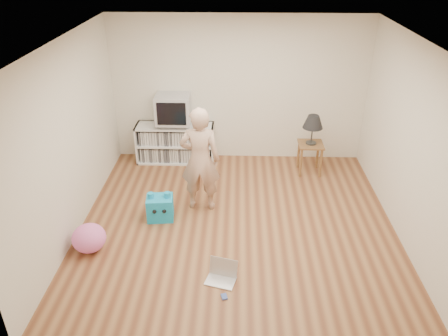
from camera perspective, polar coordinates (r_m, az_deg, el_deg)
name	(u,v)px	position (r m, az deg, el deg)	size (l,w,h in m)	color
ground	(237,225)	(6.39, 1.71, -7.40)	(4.50, 4.50, 0.00)	brown
walls	(238,143)	(5.73, 1.89, 3.23)	(4.52, 4.52, 2.60)	silver
ceiling	(240,43)	(5.32, 2.12, 16.04)	(4.50, 4.50, 0.01)	white
media_unit	(176,143)	(8.06, -6.35, 3.29)	(1.40, 0.45, 0.70)	white
dvd_deck	(174,124)	(7.89, -6.51, 5.78)	(0.45, 0.35, 0.07)	gray
crt_tv	(173,109)	(7.79, -6.63, 7.71)	(0.60, 0.53, 0.50)	#B0B0B5
side_table	(310,151)	(7.71, 11.19, 2.24)	(0.42, 0.42, 0.55)	brown
table_lamp	(313,122)	(7.50, 11.56, 5.86)	(0.34, 0.34, 0.52)	#333333
person	(200,160)	(6.39, -3.14, 1.07)	(0.59, 0.39, 1.62)	tan
laptop	(222,274)	(5.47, -0.27, -13.69)	(0.41, 0.36, 0.24)	silver
playing_cards	(224,297)	(5.27, 0.03, -16.46)	(0.07, 0.09, 0.02)	#455EB9
plush_blue	(160,208)	(6.49, -8.35, -5.13)	(0.41, 0.36, 0.44)	#1099D3
plush_pink	(89,238)	(6.08, -17.22, -8.74)	(0.44, 0.44, 0.38)	pink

